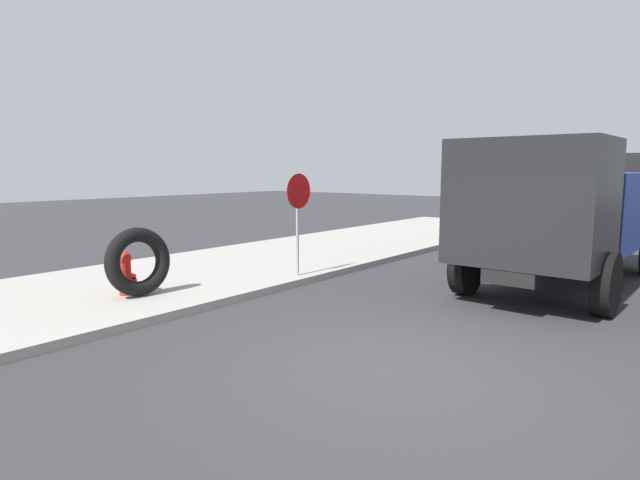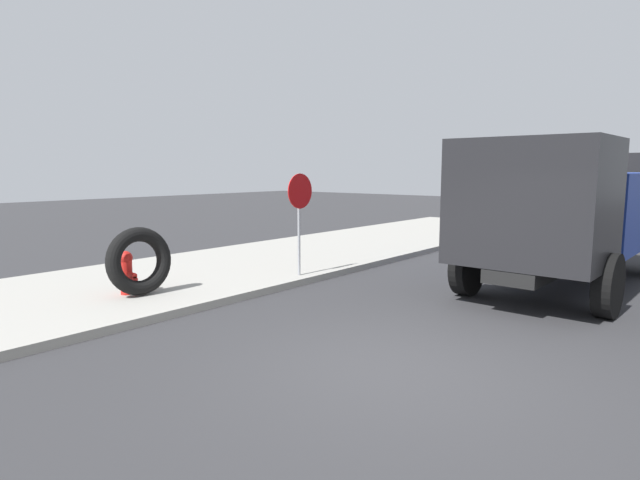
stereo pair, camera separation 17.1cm
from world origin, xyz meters
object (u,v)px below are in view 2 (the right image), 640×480
at_px(fire_hydrant, 126,271).
at_px(dump_truck_blue, 570,211).
at_px(stop_sign, 300,205).
at_px(loose_tire, 139,261).

relative_size(fire_hydrant, dump_truck_blue, 0.12).
bearing_deg(dump_truck_blue, stop_sign, 125.44).
bearing_deg(stop_sign, dump_truck_blue, -54.56).
xyz_separation_m(loose_tire, dump_truck_blue, (6.58, -5.70, 0.82)).
distance_m(stop_sign, dump_truck_blue, 5.70).
distance_m(fire_hydrant, stop_sign, 3.80).
height_order(fire_hydrant, stop_sign, stop_sign).
bearing_deg(loose_tire, fire_hydrant, 113.89).
distance_m(loose_tire, stop_sign, 3.55).
xyz_separation_m(stop_sign, dump_truck_blue, (3.31, -4.65, -0.09)).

